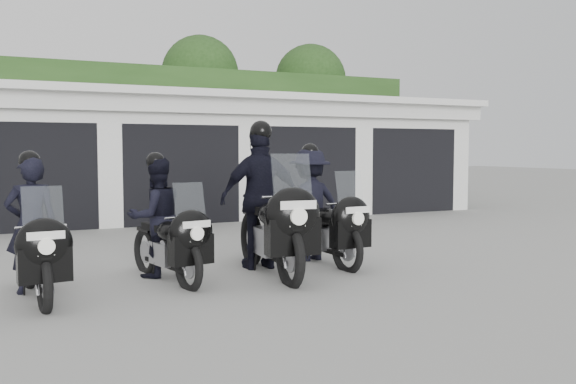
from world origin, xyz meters
name	(u,v)px	position (x,y,z in m)	size (l,w,h in m)	color
ground	(286,268)	(0.00, 0.00, 0.00)	(80.00, 80.00, 0.00)	gray
garage_block	(156,158)	(0.00, 8.06, 1.42)	(16.40, 6.80, 2.96)	silver
background_vegetation	(134,116)	(0.37, 12.92, 2.77)	(20.00, 3.90, 5.80)	#1F3D16
police_bike_a	(35,238)	(-3.26, -0.40, 0.67)	(0.68, 1.95, 1.69)	black
police_bike_b	(162,224)	(-1.74, 0.00, 0.70)	(0.92, 1.90, 1.67)	black
police_bike_c	(266,206)	(-0.34, -0.10, 0.90)	(1.20, 2.43, 2.12)	black
police_bike_d	(316,210)	(0.60, 0.25, 0.77)	(1.12, 2.07, 1.80)	black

